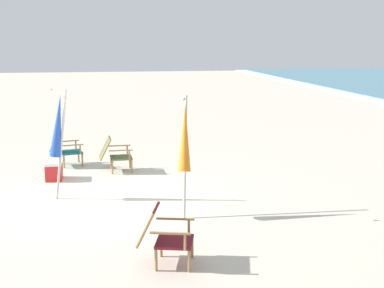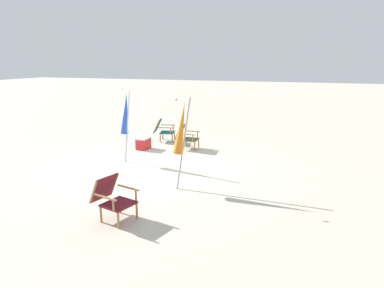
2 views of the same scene
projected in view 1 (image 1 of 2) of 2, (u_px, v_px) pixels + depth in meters
ground_plane at (104, 199)px, 10.11m from camera, size 80.00×80.00×0.00m
beach_chair_front_left at (64, 148)px, 12.68m from camera, size 0.72×0.84×0.80m
beach_chair_front_right at (114, 153)px, 12.13m from camera, size 0.62×0.76×0.79m
beach_chair_back_right at (162, 234)px, 7.12m from camera, size 0.74×0.85×0.80m
umbrella_furled_blue at (58, 127)px, 9.85m from camera, size 0.29×0.41×2.11m
umbrella_furled_orange at (185, 138)px, 8.93m from camera, size 0.67×0.33×2.06m
cooler_box at (54, 170)px, 11.47m from camera, size 0.49×0.35×0.40m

